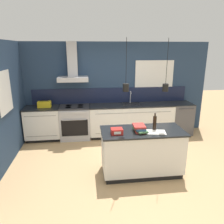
% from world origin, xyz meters
% --- Properties ---
extents(ground_plane, '(16.00, 16.00, 0.00)m').
position_xyz_m(ground_plane, '(0.00, 0.00, 0.00)').
color(ground_plane, tan).
rests_on(ground_plane, ground).
extents(wall_back, '(5.60, 2.45, 2.60)m').
position_xyz_m(wall_back, '(-0.07, 2.00, 1.35)').
color(wall_back, navy).
rests_on(wall_back, ground_plane).
extents(wall_left, '(0.08, 3.80, 2.60)m').
position_xyz_m(wall_left, '(-2.43, 0.70, 1.30)').
color(wall_left, navy).
rests_on(wall_left, ground_plane).
extents(counter_run_left, '(0.93, 0.64, 0.91)m').
position_xyz_m(counter_run_left, '(-1.91, 1.69, 0.46)').
color(counter_run_left, black).
rests_on(counter_run_left, ground_plane).
extents(counter_run_sink, '(2.38, 0.64, 1.26)m').
position_xyz_m(counter_run_sink, '(0.54, 1.69, 0.46)').
color(counter_run_sink, black).
rests_on(counter_run_sink, ground_plane).
extents(oven_range, '(0.80, 0.66, 0.91)m').
position_xyz_m(oven_range, '(-1.05, 1.69, 0.46)').
color(oven_range, '#B5B5BA').
rests_on(oven_range, ground_plane).
extents(dishwasher, '(0.58, 0.65, 0.91)m').
position_xyz_m(dishwasher, '(2.01, 1.69, 0.46)').
color(dishwasher, '#4C4C51').
rests_on(dishwasher, ground_plane).
extents(kitchen_island, '(1.59, 0.75, 0.91)m').
position_xyz_m(kitchen_island, '(0.33, -0.30, 0.46)').
color(kitchen_island, black).
rests_on(kitchen_island, ground_plane).
extents(bottle_on_island, '(0.07, 0.07, 0.34)m').
position_xyz_m(bottle_on_island, '(0.56, -0.30, 1.05)').
color(bottle_on_island, black).
rests_on(bottle_on_island, kitchen_island).
extents(book_stack, '(0.26, 0.36, 0.13)m').
position_xyz_m(book_stack, '(0.25, -0.36, 0.98)').
color(book_stack, '#B2332D').
rests_on(book_stack, kitchen_island).
extents(red_supply_box, '(0.21, 0.18, 0.10)m').
position_xyz_m(red_supply_box, '(-0.19, -0.41, 0.96)').
color(red_supply_box, red).
rests_on(red_supply_box, kitchen_island).
extents(paper_pile, '(0.40, 0.31, 0.01)m').
position_xyz_m(paper_pile, '(0.55, -0.43, 0.91)').
color(paper_pile, silver).
rests_on(paper_pile, kitchen_island).
extents(yellow_toolbox, '(0.34, 0.18, 0.19)m').
position_xyz_m(yellow_toolbox, '(-1.83, 1.69, 0.99)').
color(yellow_toolbox, gold).
rests_on(yellow_toolbox, counter_run_left).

